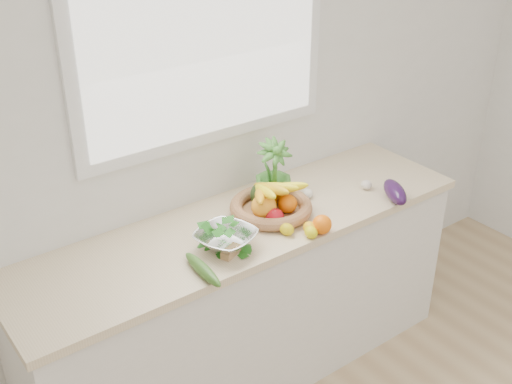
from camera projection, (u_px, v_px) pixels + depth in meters
back_wall at (206, 111)px, 2.94m from camera, size 4.50×0.02×2.70m
counter_cabinet at (245, 304)px, 3.16m from camera, size 2.20×0.58×0.86m
countertop at (245, 226)px, 2.95m from camera, size 2.24×0.62×0.04m
window_frame at (204, 24)px, 2.74m from camera, size 1.30×0.03×1.10m
window_pane at (207, 25)px, 2.73m from camera, size 1.18×0.01×0.98m
orange_loose at (322, 224)px, 2.84m from camera, size 0.09×0.09×0.09m
lemon_a at (311, 232)px, 2.81m from camera, size 0.06×0.07×0.05m
lemon_b at (310, 228)px, 2.84m from camera, size 0.06×0.08×0.06m
lemon_c at (287, 229)px, 2.83m from camera, size 0.07×0.08×0.05m
apple at (275, 217)px, 2.90m from camera, size 0.11×0.11×0.08m
ginger at (231, 252)px, 2.70m from camera, size 0.11×0.08×0.03m
garlic_a at (366, 185)px, 3.22m from camera, size 0.07×0.07×0.05m
garlic_b at (307, 194)px, 3.13m from camera, size 0.06×0.06×0.05m
garlic_c at (305, 207)px, 3.02m from camera, size 0.06×0.06×0.04m
eggplant at (395, 192)px, 3.10m from camera, size 0.18×0.24×0.09m
cucumber at (203, 269)px, 2.57m from camera, size 0.07×0.28×0.05m
radish at (209, 277)px, 2.54m from camera, size 0.03×0.03×0.03m
potted_herb at (273, 172)px, 3.07m from camera, size 0.19×0.19×0.32m
fruit_basket at (271, 203)px, 2.99m from camera, size 0.41×0.41×0.19m
colander_with_spinach at (226, 235)px, 2.72m from camera, size 0.32×0.32×0.13m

